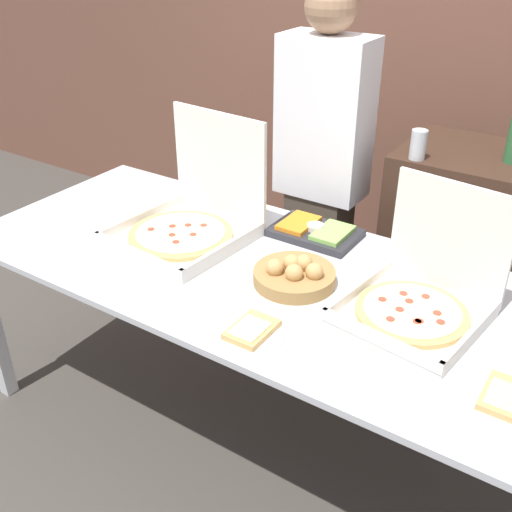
# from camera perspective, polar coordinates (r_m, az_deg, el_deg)

# --- Properties ---
(ground_plane) EXTENTS (16.00, 16.00, 0.00)m
(ground_plane) POSITION_cam_1_polar(r_m,az_deg,el_deg) (2.78, 0.00, -16.15)
(ground_plane) COLOR #423D38
(brick_wall_behind) EXTENTS (10.00, 0.06, 2.80)m
(brick_wall_behind) POSITION_cam_1_polar(r_m,az_deg,el_deg) (3.53, 16.28, 18.96)
(brick_wall_behind) COLOR brown
(brick_wall_behind) RESTS_ON ground_plane
(buffet_table) EXTENTS (2.35, 1.00, 0.84)m
(buffet_table) POSITION_cam_1_polar(r_m,az_deg,el_deg) (2.29, 0.00, -2.87)
(buffet_table) COLOR silver
(buffet_table) RESTS_ON ground_plane
(pizza_box_far_right) EXTENTS (0.52, 0.53, 0.48)m
(pizza_box_far_right) POSITION_cam_1_polar(r_m,az_deg,el_deg) (2.46, -6.24, 3.71)
(pizza_box_far_right) COLOR silver
(pizza_box_far_right) RESTS_ON buffet_table
(pizza_box_near_left) EXTENTS (0.47, 0.48, 0.42)m
(pizza_box_near_left) POSITION_cam_1_polar(r_m,az_deg,el_deg) (2.03, 15.43, -3.55)
(pizza_box_near_left) COLOR silver
(pizza_box_near_left) RESTS_ON buffet_table
(paper_plate_front_center) EXTENTS (0.21, 0.21, 0.03)m
(paper_plate_front_center) POSITION_cam_1_polar(r_m,az_deg,el_deg) (1.80, 22.67, -12.37)
(paper_plate_front_center) COLOR white
(paper_plate_front_center) RESTS_ON buffet_table
(paper_plate_front_left) EXTENTS (0.22, 0.22, 0.03)m
(paper_plate_front_left) POSITION_cam_1_polar(r_m,az_deg,el_deg) (1.90, -0.42, -7.13)
(paper_plate_front_left) COLOR white
(paper_plate_front_left) RESTS_ON buffet_table
(veggie_tray) EXTENTS (0.35, 0.23, 0.05)m
(veggie_tray) POSITION_cam_1_polar(r_m,az_deg,el_deg) (2.47, 5.66, 2.35)
(veggie_tray) COLOR #28282D
(veggie_tray) RESTS_ON buffet_table
(bread_basket) EXTENTS (0.30, 0.30, 0.10)m
(bread_basket) POSITION_cam_1_polar(r_m,az_deg,el_deg) (2.15, 3.70, -1.78)
(bread_basket) COLOR #9E7542
(bread_basket) RESTS_ON buffet_table
(sideboard_podium) EXTENTS (0.70, 0.54, 1.12)m
(sideboard_podium) POSITION_cam_1_polar(r_m,az_deg,el_deg) (2.97, 19.26, -1.05)
(sideboard_podium) COLOR #382319
(sideboard_podium) RESTS_ON ground_plane
(soda_can_silver) EXTENTS (0.07, 0.07, 0.12)m
(soda_can_silver) POSITION_cam_1_polar(r_m,az_deg,el_deg) (2.57, 15.20, 10.21)
(soda_can_silver) COLOR silver
(soda_can_silver) RESTS_ON sideboard_podium
(person_guest_cap) EXTENTS (0.40, 0.22, 1.78)m
(person_guest_cap) POSITION_cam_1_polar(r_m,az_deg,el_deg) (2.82, 6.24, 7.62)
(person_guest_cap) COLOR #473D33
(person_guest_cap) RESTS_ON ground_plane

